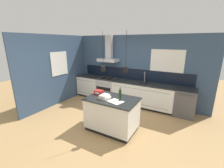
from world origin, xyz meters
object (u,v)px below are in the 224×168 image
(book_stack, at_px, (105,97))
(red_supply_box, at_px, (99,92))
(dishwasher, at_px, (185,102))
(bottle_on_island, at_px, (120,95))
(oven_range, at_px, (107,89))

(book_stack, bearing_deg, red_supply_box, 147.56)
(book_stack, relative_size, red_supply_box, 1.33)
(dishwasher, xyz_separation_m, red_supply_box, (-2.16, -1.77, 0.51))
(bottle_on_island, height_order, red_supply_box, bottle_on_island)
(oven_range, relative_size, bottle_on_island, 2.63)
(book_stack, xyz_separation_m, red_supply_box, (-0.33, 0.21, 0.01))
(dishwasher, bearing_deg, oven_range, -179.92)
(bottle_on_island, xyz_separation_m, book_stack, (-0.42, -0.07, -0.10))
(dishwasher, bearing_deg, book_stack, -132.85)
(red_supply_box, bearing_deg, bottle_on_island, -10.40)
(oven_range, distance_m, book_stack, 2.32)
(oven_range, relative_size, book_stack, 3.11)
(book_stack, bearing_deg, bottle_on_island, 9.73)
(dishwasher, xyz_separation_m, bottle_on_island, (-1.42, -1.90, 0.60))
(red_supply_box, bearing_deg, oven_range, 114.27)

